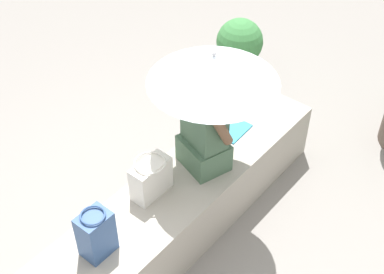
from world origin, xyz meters
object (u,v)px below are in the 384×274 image
at_px(parasol, 214,69).
at_px(handbag_black, 151,178).
at_px(person_seated, 204,123).
at_px(magazine, 233,130).
at_px(tote_bag_canvas, 96,234).
at_px(planter_near, 239,57).

distance_m(parasol, handbag_black, 0.87).
relative_size(person_seated, handbag_black, 3.03).
xyz_separation_m(handbag_black, magazine, (0.90, -0.04, -0.14)).
bearing_deg(parasol, tote_bag_canvas, 176.08).
bearing_deg(tote_bag_canvas, person_seated, -0.61).
xyz_separation_m(tote_bag_canvas, planter_near, (2.44, 0.67, -0.21)).
height_order(parasol, planter_near, parasol).
height_order(parasol, handbag_black, parasol).
distance_m(person_seated, magazine, 0.59).
bearing_deg(magazine, parasol, -167.77).
relative_size(handbag_black, planter_near, 0.35).
xyz_separation_m(person_seated, magazine, (0.45, 0.05, -0.38)).
bearing_deg(planter_near, magazine, -146.76).
xyz_separation_m(parasol, magazine, (0.44, 0.11, -0.85)).
bearing_deg(tote_bag_canvas, handbag_black, 8.14).
bearing_deg(person_seated, tote_bag_canvas, 179.39).
xyz_separation_m(parasol, tote_bag_canvas, (-1.05, 0.07, -0.69)).
height_order(person_seated, tote_bag_canvas, person_seated).
height_order(person_seated, magazine, person_seated).
height_order(parasol, tote_bag_canvas, parasol).
bearing_deg(magazine, handbag_black, 174.96).
relative_size(parasol, handbag_black, 3.32).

